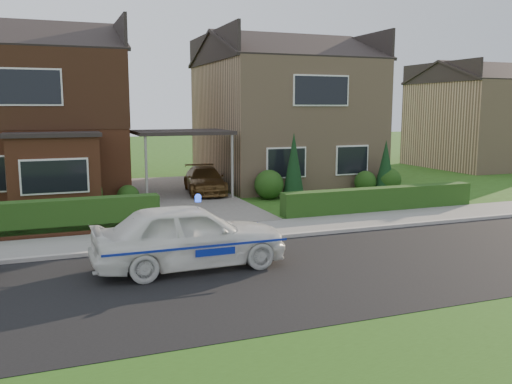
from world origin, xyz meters
name	(u,v)px	position (x,y,z in m)	size (l,w,h in m)	color
ground	(295,272)	(0.00, 0.00, 0.00)	(120.00, 120.00, 0.00)	#264B14
road	(295,272)	(0.00, 0.00, 0.00)	(60.00, 6.00, 0.02)	black
kerb	(249,240)	(0.00, 3.05, 0.06)	(60.00, 0.16, 0.12)	#9E9993
sidewalk	(236,232)	(0.00, 4.10, 0.05)	(60.00, 2.00, 0.10)	slate
grass_verge	(444,372)	(0.00, -5.00, 0.00)	(60.00, 4.00, 0.01)	#264B14
driveway	(183,196)	(0.00, 11.00, 0.06)	(3.80, 12.00, 0.12)	#666059
house_left	(28,105)	(-5.78, 13.90, 3.81)	(7.50, 9.53, 7.25)	brown
house_right	(283,108)	(5.80, 13.99, 3.66)	(7.50, 8.06, 7.25)	tan
carport_link	(182,133)	(0.00, 10.95, 2.66)	(3.80, 3.00, 2.77)	black
dwarf_wall	(26,235)	(-5.80, 5.30, 0.18)	(7.70, 0.25, 0.36)	brown
hedge_left	(26,240)	(-5.80, 5.45, 0.00)	(7.50, 0.55, 0.90)	#153210
hedge_right	(380,213)	(5.80, 5.35, 0.00)	(7.50, 0.55, 0.80)	#153210
shrub_left_mid	(84,193)	(-4.00, 9.30, 0.66)	(1.32, 1.32, 1.32)	#153210
shrub_left_near	(128,196)	(-2.40, 9.60, 0.42)	(0.84, 0.84, 0.84)	#153210
shrub_right_near	(269,185)	(3.20, 9.40, 0.60)	(1.20, 1.20, 1.20)	#153210
shrub_right_mid	(365,182)	(7.80, 9.50, 0.48)	(0.96, 0.96, 0.96)	#153210
shrub_right_far	(389,180)	(8.80, 9.20, 0.54)	(1.08, 1.08, 1.08)	#153210
conifer_a	(294,167)	(4.20, 9.20, 1.30)	(0.90, 0.90, 2.60)	black
conifer_b	(385,168)	(8.60, 9.20, 1.10)	(0.90, 0.90, 2.20)	black
neighbour_right	(479,125)	(20.00, 16.00, 2.60)	(6.50, 7.00, 5.20)	tan
police_car	(189,236)	(-2.13, 1.20, 0.76)	(4.10, 4.50, 1.68)	silver
driveway_car	(205,180)	(1.00, 11.21, 0.66)	(1.52, 3.75, 1.09)	brown
potted_plant_a	(82,203)	(-4.09, 9.00, 0.38)	(0.40, 0.27, 0.75)	gray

